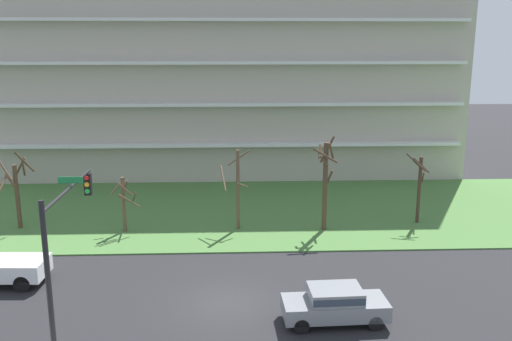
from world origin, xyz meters
TOP-DOWN VIEW (x-y plane):
  - ground at (0.00, 0.00)m, footprint 160.00×160.00m
  - grass_lawn_strip at (0.00, 14.00)m, footprint 80.00×16.00m
  - apartment_building at (0.00, 28.53)m, footprint 40.00×14.01m
  - tree_far_left at (-13.25, 10.74)m, footprint 2.09×2.05m
  - tree_left at (-6.38, 9.81)m, footprint 1.86×1.96m
  - tree_center at (0.56, 10.05)m, footprint 1.90×1.90m
  - tree_right at (6.01, 9.62)m, footprint 1.52×1.54m
  - tree_far_right at (12.30, 10.71)m, footprint 1.40×1.24m
  - sedan_gray_near_left at (4.58, -2.00)m, footprint 4.47×1.98m
  - traffic_signal_mast at (-5.59, -4.70)m, footprint 0.90×5.84m

SIDE VIEW (x-z plane):
  - ground at x=0.00m, z-range 0.00..0.00m
  - grass_lawn_strip at x=0.00m, z-range 0.00..0.08m
  - sedan_gray_near_left at x=4.58m, z-range 0.09..1.66m
  - tree_left at x=-6.38m, z-range 0.23..3.77m
  - tree_far_right at x=12.30m, z-range 0.16..4.88m
  - tree_far_left at x=-13.25m, z-range 0.00..5.25m
  - tree_center at x=0.56m, z-range 0.18..5.32m
  - tree_right at x=6.01m, z-range 0.24..6.24m
  - traffic_signal_mast at x=-5.59m, z-range 1.27..8.12m
  - apartment_building at x=0.00m, z-range 0.00..19.94m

